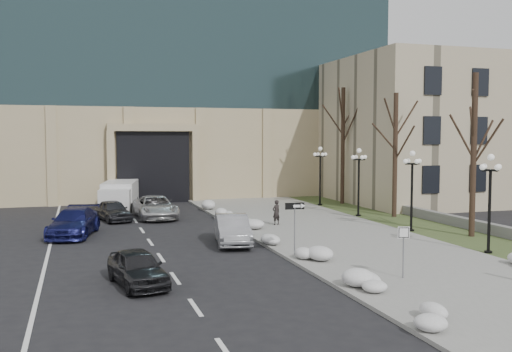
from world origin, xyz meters
The scene contains 30 objects.
ground centered at (0.00, 0.00, 0.00)m, with size 160.00×160.00×0.00m, color black.
sidewalk centered at (3.50, 14.00, 0.06)m, with size 9.00×40.00×0.12m, color gray.
curb centered at (-1.00, 14.00, 0.07)m, with size 0.30×40.00×0.14m, color gray.
grass_strip centered at (10.00, 14.00, 0.05)m, with size 4.00×40.00×0.10m, color #3B4C26.
stone_wall centered at (12.00, 16.00, 0.35)m, with size 0.50×30.00×0.70m, color slate.
office_tower centered at (-2.01, 43.58, 18.49)m, with size 40.00×24.70×36.00m.
classical_building centered at (22.00, 27.98, 6.00)m, with size 22.00×18.12×12.00m.
car_a centered at (-8.02, 5.36, 0.68)m, with size 1.60×3.98×1.35m, color black.
car_b centered at (-2.50, 12.21, 0.76)m, with size 1.61×4.62×1.52m, color #9FA1A7.
car_c centered at (-10.33, 17.21, 0.77)m, with size 2.15×5.29×1.54m, color navy.
car_d centered at (-5.07, 22.81, 0.76)m, with size 2.54×5.50×1.53m, color #BBBBBB.
car_e centered at (-7.89, 22.49, 0.68)m, with size 1.62×4.02×1.37m, color #2F3034.
pedestrian centered at (1.57, 16.92, 0.89)m, with size 0.56×0.37×1.53m, color black.
box_truck centered at (-7.06, 28.42, 1.01)m, with size 3.46×6.88×2.09m.
one_way_sign centered at (-0.47, 8.15, 2.10)m, with size 0.95×0.27×2.54m.
keep_sign centered at (1.83, 2.96, 1.56)m, with size 0.44×0.17×2.12m.
snow_clump_a centered at (-0.32, -2.03, 0.30)m, with size 1.10×1.60×0.36m, color silver.
snow_clump_b centered at (-0.36, 1.95, 0.30)m, with size 1.10×1.60×0.36m, color silver.
snow_clump_c centered at (-0.31, 7.18, 0.30)m, with size 1.10×1.60×0.36m, color silver.
snow_clump_d centered at (-0.48, 11.23, 0.30)m, with size 1.10×1.60×0.36m, color silver.
snow_clump_e centered at (-0.36, 16.06, 0.30)m, with size 1.10×1.60×0.36m, color silver.
snow_clump_f centered at (-0.69, 20.92, 0.30)m, with size 1.10×1.60×0.36m, color silver.
snow_clump_g centered at (-0.61, 25.50, 0.30)m, with size 1.10×1.60×0.36m, color silver.
lamppost_a centered at (8.30, 6.00, 3.07)m, with size 1.18×1.18×4.76m.
lamppost_b centered at (8.30, 12.50, 3.07)m, with size 1.18×1.18×4.76m.
lamppost_c centered at (8.30, 19.00, 3.07)m, with size 1.18×1.18×4.76m.
lamppost_d centered at (8.30, 25.50, 3.07)m, with size 1.18×1.18×4.76m.
tree_near centered at (10.50, 10.00, 5.83)m, with size 3.20×3.20×9.00m.
tree_mid centered at (10.50, 18.00, 5.50)m, with size 3.20×3.20×8.50m.
tree_far centered at (10.50, 26.00, 6.15)m, with size 3.20×3.20×9.50m.
Camera 1 is at (-10.08, -15.99, 5.58)m, focal length 40.00 mm.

